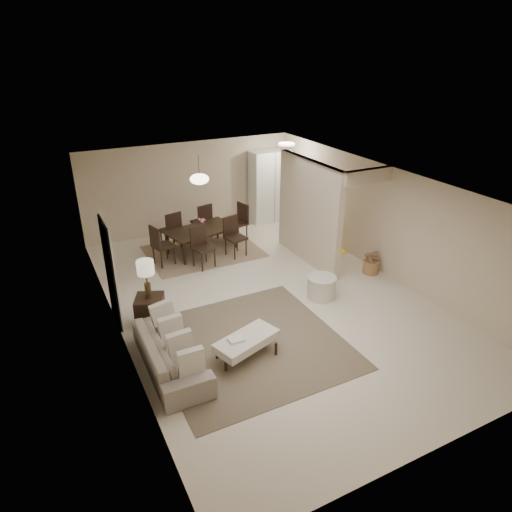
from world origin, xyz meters
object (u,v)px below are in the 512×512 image
pantry_cabinet (270,186)px  wicker_basket (371,267)px  side_table (150,310)px  round_pouf (321,287)px  ottoman_bench (247,341)px  dining_table (203,241)px  sofa (171,353)px

pantry_cabinet → wicker_basket: bearing=-84.6°
side_table → round_pouf: bearing=-10.8°
pantry_cabinet → ottoman_bench: (-3.57, -5.74, -0.73)m
round_pouf → dining_table: (-1.39, 3.33, 0.07)m
side_table → round_pouf: (3.47, -0.66, -0.05)m
round_pouf → pantry_cabinet: bearing=74.5°
pantry_cabinet → side_table: 6.23m
pantry_cabinet → sofa: size_ratio=1.01×
round_pouf → wicker_basket: round_pouf is taller
side_table → pantry_cabinet: bearing=39.8°
pantry_cabinet → dining_table: size_ratio=1.20×
sofa → dining_table: (2.13, 4.15, 0.00)m
wicker_basket → dining_table: 4.23m
sofa → dining_table: 4.66m
sofa → ottoman_bench: bearing=-103.0°
round_pouf → wicker_basket: (1.68, 0.42, -0.08)m
side_table → round_pouf: 3.53m
ottoman_bench → sofa: bearing=148.0°
ottoman_bench → wicker_basket: 4.26m
sofa → wicker_basket: (5.20, 1.24, -0.15)m
pantry_cabinet → dining_table: 3.06m
side_table → wicker_basket: size_ratio=1.54×
sofa → dining_table: size_ratio=1.19×
sofa → ottoman_bench: size_ratio=1.69×
dining_table → round_pouf: bearing=-81.2°
sofa → wicker_basket: 5.35m
pantry_cabinet → sofa: (-4.80, -5.44, -0.75)m
ottoman_bench → side_table: side_table is taller
pantry_cabinet → side_table: bearing=-140.2°
dining_table → side_table: bearing=-141.8°
ottoman_bench → round_pouf: size_ratio=2.02×
ottoman_bench → round_pouf: round_pouf is taller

